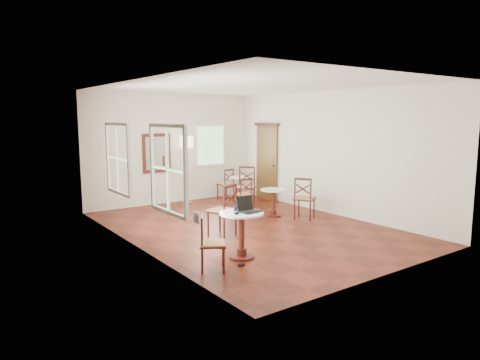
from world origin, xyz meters
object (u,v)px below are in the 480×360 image
at_px(chair_back_a, 226,184).
at_px(water_glass, 239,208).
at_px(cafe_table_back, 240,186).
at_px(chair_near_a, 223,210).
at_px(power_adapter, 241,265).
at_px(cafe_table_near, 242,230).
at_px(chair_mid_a, 243,194).
at_px(mouse, 236,213).
at_px(laptop, 248,208).
at_px(cafe_table_mid, 273,200).
at_px(chair_back_b, 246,187).
at_px(chair_near_b, 211,243).
at_px(floor_lamp, 187,146).
at_px(chair_mid_b, 304,198).
at_px(navy_mug, 235,209).

xyz_separation_m(chair_back_a, water_glass, (-2.78, -4.55, 0.40)).
distance_m(cafe_table_back, chair_near_a, 3.80).
bearing_deg(chair_near_a, water_glass, 47.78).
height_order(chair_near_a, water_glass, chair_near_a).
height_order(cafe_table_back, power_adapter, cafe_table_back).
relative_size(cafe_table_near, chair_mid_a, 0.94).
distance_m(mouse, power_adapter, 0.83).
bearing_deg(laptop, chair_near_a, 67.23).
distance_m(cafe_table_mid, chair_back_b, 1.41).
height_order(cafe_table_mid, chair_mid_a, chair_mid_a).
bearing_deg(chair_back_a, cafe_table_near, 52.38).
height_order(chair_near_b, floor_lamp, floor_lamp).
bearing_deg(floor_lamp, cafe_table_near, -108.38).
bearing_deg(cafe_table_back, cafe_table_near, -125.37).
relative_size(cafe_table_back, chair_mid_b, 0.68).
xyz_separation_m(cafe_table_back, chair_near_a, (-2.48, -2.88, 0.11)).
relative_size(cafe_table_back, chair_near_b, 0.77).
bearing_deg(power_adapter, water_glass, 58.77).
distance_m(chair_mid_a, laptop, 3.78).
relative_size(chair_back_b, mouse, 10.05).
distance_m(cafe_table_mid, mouse, 3.42).
bearing_deg(water_glass, chair_mid_b, 25.63).
relative_size(floor_lamp, mouse, 17.74).
relative_size(chair_mid_b, floor_lamp, 0.53).
distance_m(chair_back_a, floor_lamp, 1.68).
bearing_deg(chair_mid_b, water_glass, 84.08).
xyz_separation_m(chair_near_a, water_glass, (-0.49, -1.23, 0.31)).
height_order(cafe_table_mid, mouse, mouse).
bearing_deg(chair_near_b, chair_near_a, -7.69).
bearing_deg(water_glass, laptop, -53.27).
distance_m(laptop, water_glass, 0.15).
height_order(cafe_table_back, chair_near_b, chair_near_b).
height_order(cafe_table_back, chair_mid_a, chair_mid_a).
bearing_deg(chair_back_a, chair_mid_b, 84.53).
bearing_deg(chair_back_a, chair_back_b, 75.80).
distance_m(chair_near_a, power_adapter, 1.90).
height_order(cafe_table_mid, chair_back_a, chair_back_a).
bearing_deg(cafe_table_mid, water_glass, -140.75).
distance_m(cafe_table_near, navy_mug, 0.37).
bearing_deg(cafe_table_mid, chair_back_b, 81.73).
bearing_deg(chair_mid_a, water_glass, 59.73).
xyz_separation_m(chair_near_b, chair_mid_b, (3.60, 1.69, 0.06)).
relative_size(chair_mid_a, navy_mug, 7.89).
height_order(laptop, mouse, laptop).
distance_m(chair_mid_a, water_glass, 3.73).
relative_size(chair_mid_b, navy_mug, 9.31).
height_order(cafe_table_back, mouse, mouse).
bearing_deg(cafe_table_mid, power_adapter, -138.02).
bearing_deg(cafe_table_near, chair_mid_b, 27.29).
height_order(laptop, power_adapter, laptop).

